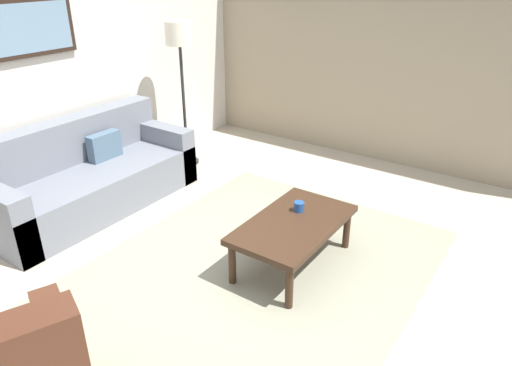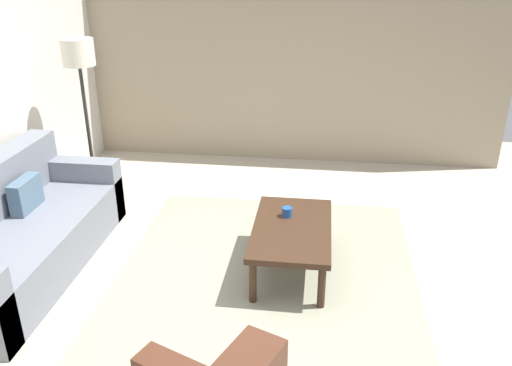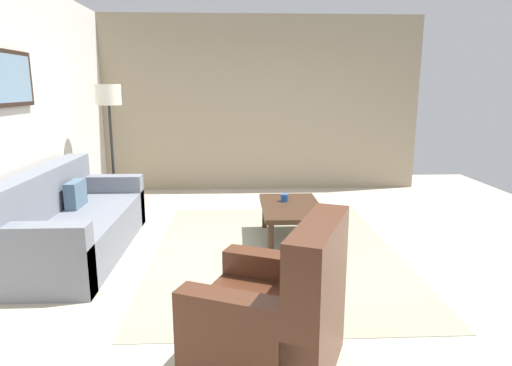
{
  "view_description": "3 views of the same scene",
  "coord_description": "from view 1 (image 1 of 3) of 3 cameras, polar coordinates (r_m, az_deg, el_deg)",
  "views": [
    {
      "loc": [
        -2.56,
        -1.82,
        2.33
      ],
      "look_at": [
        0.16,
        0.06,
        0.75
      ],
      "focal_mm": 33.0,
      "sensor_mm": 36.0,
      "label": 1
    },
    {
      "loc": [
        -3.47,
        -0.39,
        2.47
      ],
      "look_at": [
        0.36,
        0.11,
        0.77
      ],
      "focal_mm": 36.79,
      "sensor_mm": 36.0,
      "label": 2
    },
    {
      "loc": [
        -4.29,
        0.4,
        1.67
      ],
      "look_at": [
        0.06,
        0.2,
        0.72
      ],
      "focal_mm": 30.87,
      "sensor_mm": 36.0,
      "label": 3
    }
  ],
  "objects": [
    {
      "name": "ground_plane",
      "position": [
        3.91,
        -0.66,
        -11.09
      ],
      "size": [
        8.0,
        8.0,
        0.0
      ],
      "primitive_type": "plane",
      "color": "#B2A893"
    },
    {
      "name": "rear_partition",
      "position": [
        5.19,
        -25.57,
        12.78
      ],
      "size": [
        6.0,
        0.12,
        2.8
      ],
      "primitive_type": "cube",
      "color": "silver",
      "rests_on": "ground_plane"
    },
    {
      "name": "stone_feature_panel",
      "position": [
        5.92,
        16.91,
        15.43
      ],
      "size": [
        0.12,
        5.2,
        2.8
      ],
      "primitive_type": "cube",
      "color": "gray",
      "rests_on": "ground_plane"
    },
    {
      "name": "area_rug",
      "position": [
        3.91,
        -0.66,
        -11.04
      ],
      "size": [
        3.27,
        2.47,
        0.01
      ],
      "primitive_type": "cube",
      "color": "gray",
      "rests_on": "ground_plane"
    },
    {
      "name": "couch_main",
      "position": [
        5.13,
        -19.89,
        0.58
      ],
      "size": [
        2.16,
        0.89,
        0.88
      ],
      "color": "slate",
      "rests_on": "ground_plane"
    },
    {
      "name": "coffee_table",
      "position": [
        3.85,
        4.57,
        -5.34
      ],
      "size": [
        1.1,
        0.64,
        0.41
      ],
      "color": "#382316",
      "rests_on": "ground_plane"
    },
    {
      "name": "cup",
      "position": [
        3.97,
        5.23,
        -2.86
      ],
      "size": [
        0.09,
        0.09,
        0.08
      ],
      "primitive_type": "cylinder",
      "color": "#1E478C",
      "rests_on": "coffee_table"
    },
    {
      "name": "lamp_standing",
      "position": [
        5.64,
        -9.19,
        15.8
      ],
      "size": [
        0.32,
        0.32,
        1.71
      ],
      "color": "black",
      "rests_on": "ground_plane"
    },
    {
      "name": "framed_artwork",
      "position": [
        5.08,
        -25.5,
        16.65
      ],
      "size": [
        0.86,
        0.04,
        0.52
      ],
      "color": "black"
    }
  ]
}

